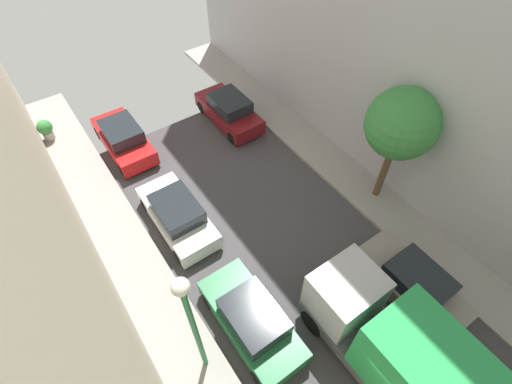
% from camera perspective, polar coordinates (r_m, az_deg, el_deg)
% --- Properties ---
extents(sidewalk_right, '(2.00, 44.00, 0.15)m').
position_cam_1_polar(sidewalk_right, '(16.66, 32.82, -14.32)').
color(sidewalk_right, gray).
rests_on(sidewalk_right, ground).
extents(parked_car_left_3, '(1.78, 4.20, 1.57)m').
position_cam_1_polar(parked_car_left_3, '(13.29, -0.62, -18.76)').
color(parked_car_left_3, '#1E6638').
rests_on(parked_car_left_3, ground).
extents(parked_car_left_4, '(1.78, 4.20, 1.57)m').
position_cam_1_polar(parked_car_left_4, '(15.77, -11.74, -3.42)').
color(parked_car_left_4, white).
rests_on(parked_car_left_4, ground).
extents(parked_car_left_5, '(1.78, 4.20, 1.57)m').
position_cam_1_polar(parked_car_left_5, '(19.70, -19.37, 7.63)').
color(parked_car_left_5, red).
rests_on(parked_car_left_5, ground).
extents(parked_car_right_3, '(1.78, 4.20, 1.57)m').
position_cam_1_polar(parked_car_right_3, '(14.89, 22.46, -12.73)').
color(parked_car_right_3, gray).
rests_on(parked_car_right_3, ground).
extents(parked_car_right_4, '(1.78, 4.20, 1.57)m').
position_cam_1_polar(parked_car_right_4, '(20.34, -4.09, 12.17)').
color(parked_car_right_4, maroon).
rests_on(parked_car_right_4, ground).
extents(delivery_truck, '(2.26, 6.60, 3.38)m').
position_cam_1_polar(delivery_truck, '(12.52, 22.12, -22.87)').
color(delivery_truck, '#4C4C51').
rests_on(delivery_truck, ground).
extents(street_tree_1, '(2.74, 2.74, 5.35)m').
position_cam_1_polar(street_tree_1, '(15.10, 21.12, 9.52)').
color(street_tree_1, brown).
rests_on(street_tree_1, sidewalk_right).
extents(potted_plant_0, '(0.73, 0.73, 1.10)m').
position_cam_1_polar(potted_plant_0, '(21.76, -29.17, 8.31)').
color(potted_plant_0, '#B2A899').
rests_on(potted_plant_0, sidewalk_left).
extents(lamp_post, '(0.44, 0.44, 5.63)m').
position_cam_1_polar(lamp_post, '(10.09, -9.80, -18.21)').
color(lamp_post, '#26723F').
rests_on(lamp_post, sidewalk_left).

